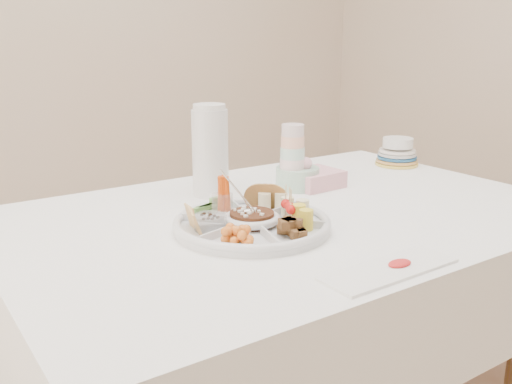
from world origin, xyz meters
TOP-DOWN VIEW (x-y plane):
  - wall_back at (0.00, 2.00)m, footprint 4.00×0.02m
  - dining_table at (0.00, 0.00)m, footprint 1.52×1.02m
  - party_tray at (-0.17, -0.07)m, footprint 0.47×0.47m
  - bean_dip at (-0.17, -0.07)m, footprint 0.13×0.13m
  - tortillas at (-0.08, 0.03)m, footprint 0.14×0.14m
  - carrot_cucumber at (-0.21, 0.06)m, footprint 0.13×0.13m
  - pita_raisins at (-0.30, -0.03)m, footprint 0.13×0.13m
  - cherries at (-0.26, -0.16)m, footprint 0.12×0.12m
  - granola_chunks at (-0.14, -0.19)m, footprint 0.11×0.11m
  - banana_tomato at (-0.05, -0.10)m, footprint 0.13×0.13m
  - cup_stack at (0.14, 0.18)m, footprint 0.08×0.08m
  - thermos at (-0.10, 0.27)m, footprint 0.13×0.13m
  - flower_bowl at (0.16, 0.18)m, footprint 0.16×0.16m
  - napkin_stack at (0.22, 0.17)m, footprint 0.16×0.14m
  - plate_stack at (0.67, 0.24)m, footprint 0.19×0.19m
  - placemat at (-0.08, -0.43)m, footprint 0.31×0.11m

SIDE VIEW (x-z plane):
  - dining_table at x=0.00m, z-range 0.00..0.76m
  - placemat at x=-0.08m, z-range 0.76..0.76m
  - party_tray at x=-0.17m, z-range 0.76..0.80m
  - napkin_stack at x=0.22m, z-range 0.76..0.81m
  - bean_dip at x=-0.17m, z-range 0.77..0.81m
  - cherries at x=-0.26m, z-range 0.77..0.81m
  - granola_chunks at x=-0.14m, z-range 0.77..0.81m
  - tortillas at x=-0.08m, z-range 0.77..0.84m
  - pita_raisins at x=-0.30m, z-range 0.77..0.83m
  - plate_stack at x=0.67m, z-range 0.76..0.86m
  - flower_bowl at x=0.16m, z-range 0.76..0.86m
  - banana_tomato at x=-0.05m, z-range 0.77..0.86m
  - carrot_cucumber at x=-0.21m, z-range 0.77..0.87m
  - cup_stack at x=0.14m, z-range 0.76..0.97m
  - thermos at x=-0.10m, z-range 0.76..1.03m
  - wall_back at x=0.00m, z-range 0.00..2.70m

